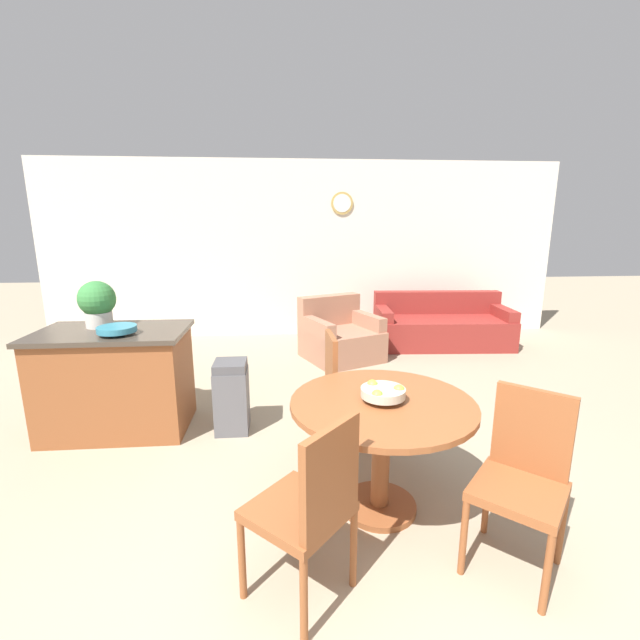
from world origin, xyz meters
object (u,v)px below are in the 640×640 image
object	(u,v)px
dining_table	(382,426)
fruit_bowl	(383,392)
dining_chair_near_right	(523,472)
teal_bowl	(117,329)
dining_chair_far_side	(345,385)
trash_bin	(232,397)
dining_chair_near_left	(310,503)
couch	(441,327)
kitchen_island	(117,380)
armchair	(340,338)
potted_plant	(97,302)

from	to	relation	value
dining_table	fruit_bowl	bearing A→B (deg)	-140.89
dining_chair_near_right	teal_bowl	bearing A→B (deg)	10.72
dining_chair_far_side	trash_bin	xyz separation A→B (m)	(-0.94, 0.36, -0.21)
dining_chair_near_left	couch	size ratio (longest dim) A/B	0.48
fruit_bowl	kitchen_island	world-z (taller)	kitchen_island
kitchen_island	trash_bin	world-z (taller)	kitchen_island
kitchen_island	fruit_bowl	bearing A→B (deg)	-31.65
dining_chair_near_left	dining_chair_near_right	bearing A→B (deg)	-39.59
trash_bin	dining_chair_near_right	bearing A→B (deg)	-43.96
dining_chair_far_side	armchair	distance (m)	2.33
dining_chair_far_side	potted_plant	world-z (taller)	potted_plant
fruit_bowl	couch	bearing A→B (deg)	64.43
dining_chair_near_right	kitchen_island	world-z (taller)	dining_chair_near_right
dining_chair_near_right	teal_bowl	world-z (taller)	teal_bowl
dining_chair_near_left	couch	world-z (taller)	dining_chair_near_left
couch	armchair	world-z (taller)	armchair
dining_chair_far_side	teal_bowl	distance (m)	1.89
kitchen_island	potted_plant	distance (m)	0.69
potted_plant	couch	bearing A→B (deg)	29.48
armchair	kitchen_island	bearing A→B (deg)	-163.35
kitchen_island	dining_chair_near_left	bearing A→B (deg)	-50.47
dining_chair_far_side	trash_bin	distance (m)	1.03
dining_chair_near_right	dining_chair_far_side	distance (m)	1.46
dining_table	dining_chair_near_right	world-z (taller)	dining_chair_near_right
dining_chair_far_side	potted_plant	xyz separation A→B (m)	(-2.06, 0.60, 0.58)
teal_bowl	dining_chair_near_right	bearing A→B (deg)	-31.64
dining_table	fruit_bowl	size ratio (longest dim) A/B	4.17
trash_bin	couch	size ratio (longest dim) A/B	0.32
dining_table	kitchen_island	distance (m)	2.39
armchair	dining_table	bearing A→B (deg)	-116.09
dining_chair_near_right	couch	size ratio (longest dim) A/B	0.48
teal_bowl	armchair	bearing A→B (deg)	43.81
couch	armchair	xyz separation A→B (m)	(-1.57, -0.50, 0.01)
kitchen_island	dining_table	bearing A→B (deg)	-31.64
fruit_bowl	armchair	world-z (taller)	fruit_bowl
dining_table	dining_chair_near_right	bearing A→B (deg)	-36.95
dining_chair_near_left	teal_bowl	world-z (taller)	teal_bowl
fruit_bowl	potted_plant	xyz separation A→B (m)	(-2.17, 1.39, 0.32)
dining_chair_near_right	dining_chair_far_side	size ratio (longest dim) A/B	1.00
dining_chair_near_right	dining_chair_far_side	bearing A→B (deg)	-17.09
teal_bowl	potted_plant	world-z (taller)	potted_plant
kitchen_island	armchair	distance (m)	2.85
fruit_bowl	dining_table	bearing A→B (deg)	39.11
couch	dining_table	bearing A→B (deg)	-112.13
teal_bowl	armchair	distance (m)	2.94
kitchen_island	couch	xyz separation A→B (m)	(3.75, 2.33, -0.18)
dining_table	kitchen_island	xyz separation A→B (m)	(-2.03, 1.25, -0.12)
armchair	trash_bin	bearing A→B (deg)	-145.03
teal_bowl	couch	distance (m)	4.46
dining_chair_near_right	armchair	xyz separation A→B (m)	(-0.49, 3.56, -0.25)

